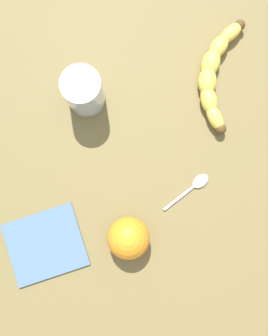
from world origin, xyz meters
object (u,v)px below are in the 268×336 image
(banana, at_px, (215,73))
(smoothie_glass, at_px, (84,92))
(orange_fruit, at_px, (128,238))
(teaspoon, at_px, (198,183))

(banana, relative_size, smoothie_glass, 2.21)
(smoothie_glass, height_order, orange_fruit, smoothie_glass)
(banana, bearing_deg, smoothie_glass, -68.28)
(smoothie_glass, xyz_separation_m, orange_fruit, (0.09, -0.28, -0.01))
(orange_fruit, distance_m, teaspoon, 0.18)
(orange_fruit, bearing_deg, banana, 63.00)
(smoothie_glass, distance_m, teaspoon, 0.29)
(orange_fruit, relative_size, teaspoon, 0.85)
(teaspoon, bearing_deg, banana, 43.15)
(smoothie_glass, bearing_deg, banana, 11.37)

